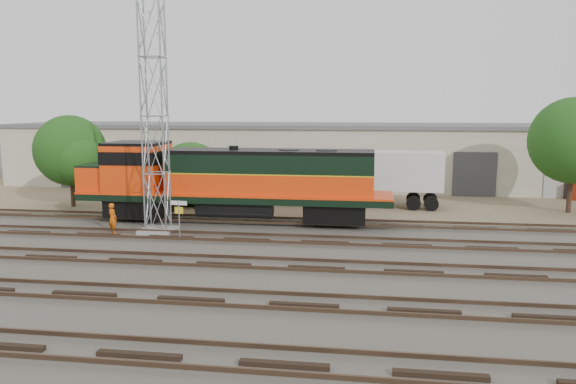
# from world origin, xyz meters

# --- Properties ---
(ground) EXTENTS (140.00, 140.00, 0.00)m
(ground) POSITION_xyz_m (0.00, 0.00, 0.00)
(ground) COLOR #47423A
(ground) RESTS_ON ground
(dirt_strip) EXTENTS (80.00, 16.00, 0.02)m
(dirt_strip) POSITION_xyz_m (0.00, 15.00, 0.01)
(dirt_strip) COLOR #726047
(dirt_strip) RESTS_ON ground
(tracks) EXTENTS (80.00, 20.40, 0.28)m
(tracks) POSITION_xyz_m (0.00, -3.00, 0.08)
(tracks) COLOR black
(tracks) RESTS_ON ground
(warehouse) EXTENTS (58.40, 10.40, 5.30)m
(warehouse) POSITION_xyz_m (0.04, 22.98, 2.65)
(warehouse) COLOR beige
(warehouse) RESTS_ON ground
(locomotive) EXTENTS (18.42, 3.23, 4.43)m
(locomotive) POSITION_xyz_m (-6.02, 6.00, 2.52)
(locomotive) COLOR black
(locomotive) RESTS_ON tracks
(signal_tower) EXTENTS (1.83, 1.83, 12.38)m
(signal_tower) POSITION_xyz_m (-9.21, 2.91, 6.04)
(signal_tower) COLOR gray
(signal_tower) RESTS_ON ground
(sign_post) EXTENTS (0.86, 0.12, 2.11)m
(sign_post) POSITION_xyz_m (-7.37, 1.09, 1.48)
(sign_post) COLOR gray
(sign_post) RESTS_ON ground
(worker) EXTENTS (0.72, 0.64, 1.64)m
(worker) POSITION_xyz_m (-11.56, 2.32, 0.82)
(worker) COLOR #D5550B
(worker) RESTS_ON ground
(semi_trailer) EXTENTS (12.49, 3.27, 3.80)m
(semi_trailer) POSITION_xyz_m (1.14, 12.74, 2.39)
(semi_trailer) COLOR silver
(semi_trailer) RESTS_ON ground
(tree_west) EXTENTS (5.00, 4.76, 6.23)m
(tree_west) POSITION_xyz_m (-17.67, 9.43, 3.72)
(tree_west) COLOR #382619
(tree_west) RESTS_ON ground
(tree_mid) EXTENTS (4.85, 4.62, 4.62)m
(tree_mid) POSITION_xyz_m (-9.98, 11.64, 1.92)
(tree_mid) COLOR #382619
(tree_mid) RESTS_ON ground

